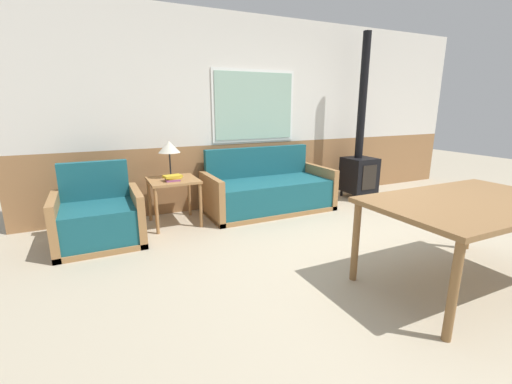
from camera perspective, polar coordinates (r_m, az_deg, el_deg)
The scene contains 9 objects.
ground_plane at distance 3.62m, azimuth 23.99°, elevation -11.09°, with size 16.00×16.00×0.00m, color #B2A58C.
wall_back at distance 5.35m, azimuth 3.22°, elevation 12.98°, with size 7.20×0.09×2.70m.
couch at distance 4.88m, azimuth 2.06°, elevation -0.03°, with size 1.79×0.84×0.87m.
armchair at distance 4.09m, azimuth -24.71°, elevation -4.28°, with size 0.88×0.76×0.86m.
side_table at distance 4.38m, azimuth -13.62°, elevation 0.97°, with size 0.59×0.59×0.58m.
table_lamp at distance 4.40m, azimuth -14.28°, elevation 7.13°, with size 0.27×0.27×0.46m.
book_stack at distance 4.26m, azimuth -13.69°, elevation 2.31°, with size 0.23×0.17×0.07m.
dining_table at distance 3.26m, azimuth 32.08°, elevation -2.31°, with size 1.65×1.01×0.74m.
wood_stove at distance 5.76m, azimuth 16.90°, elevation 5.11°, with size 0.46×0.47×2.54m.
Camera 1 is at (-2.59, -2.05, 1.48)m, focal length 24.00 mm.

